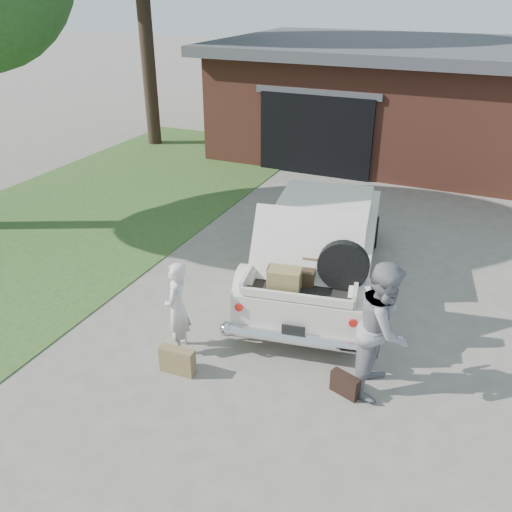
% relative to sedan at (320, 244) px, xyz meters
% --- Properties ---
extents(ground, '(90.00, 90.00, 0.00)m').
position_rel_sedan_xyz_m(ground, '(-0.55, -2.14, -0.74)').
color(ground, gray).
rests_on(ground, ground).
extents(grass_strip, '(6.00, 16.00, 0.02)m').
position_rel_sedan_xyz_m(grass_strip, '(-6.05, 0.86, -0.73)').
color(grass_strip, '#2D4C1E').
rests_on(grass_strip, ground).
extents(house, '(12.80, 7.80, 3.30)m').
position_rel_sedan_xyz_m(house, '(0.43, 9.33, 0.93)').
color(house, brown).
rests_on(house, ground).
extents(sedan, '(2.75, 5.28, 1.92)m').
position_rel_sedan_xyz_m(sedan, '(0.00, 0.00, 0.00)').
color(sedan, beige).
rests_on(sedan, ground).
extents(woman_left, '(0.46, 0.59, 1.43)m').
position_rel_sedan_xyz_m(woman_left, '(-1.22, -2.81, -0.03)').
color(woman_left, silver).
rests_on(woman_left, ground).
extents(woman_right, '(0.72, 0.92, 1.85)m').
position_rel_sedan_xyz_m(woman_right, '(1.63, -2.43, 0.18)').
color(woman_right, gray).
rests_on(woman_right, ground).
extents(suitcase_left, '(0.51, 0.18, 0.39)m').
position_rel_sedan_xyz_m(suitcase_left, '(-0.97, -3.28, -0.55)').
color(suitcase_left, olive).
rests_on(suitcase_left, ground).
extents(suitcase_right, '(0.42, 0.26, 0.31)m').
position_rel_sedan_xyz_m(suitcase_right, '(1.28, -2.78, -0.59)').
color(suitcase_right, black).
rests_on(suitcase_right, ground).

